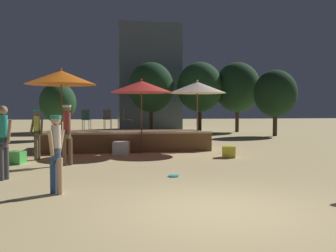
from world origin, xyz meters
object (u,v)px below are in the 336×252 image
(patio_umbrella_2, at_px, (197,88))
(background_tree_3, at_px, (275,94))
(cube_seat_1, at_px, (121,148))
(person_3, at_px, (3,139))
(cube_seat_0, at_px, (17,158))
(person_2, at_px, (67,130))
(frisbee_disc, at_px, (174,176))
(bistro_chair_0, at_px, (86,118))
(person_4, at_px, (37,131))
(bistro_chair_1, at_px, (107,117))
(patio_umbrella_0, at_px, (141,87))
(bistro_chair_2, at_px, (126,118))
(background_tree_0, at_px, (151,87))
(background_tree_2, at_px, (58,103))
(background_tree_1, at_px, (200,87))
(person_0, at_px, (56,151))
(cube_seat_2, at_px, (229,152))
(patio_umbrella_1, at_px, (61,78))
(background_tree_4, at_px, (237,87))

(patio_umbrella_2, xyz_separation_m, background_tree_3, (7.24, 7.73, 0.13))
(cube_seat_1, xyz_separation_m, person_3, (-3.11, -4.72, 0.77))
(patio_umbrella_2, height_order, cube_seat_0, patio_umbrella_2)
(person_2, bearing_deg, frisbee_disc, -62.02)
(frisbee_disc, bearing_deg, bistro_chair_0, 108.27)
(person_4, distance_m, frisbee_disc, 5.72)
(person_2, xyz_separation_m, bistro_chair_1, (1.32, 5.61, 0.28))
(patio_umbrella_0, height_order, bistro_chair_2, patio_umbrella_0)
(person_4, distance_m, background_tree_0, 15.28)
(background_tree_2, bearing_deg, frisbee_disc, -71.45)
(bistro_chair_1, height_order, background_tree_2, background_tree_2)
(patio_umbrella_2, bearing_deg, background_tree_1, 74.55)
(person_4, distance_m, bistro_chair_1, 4.83)
(patio_umbrella_2, distance_m, person_0, 8.77)
(cube_seat_2, relative_size, person_0, 0.36)
(patio_umbrella_2, bearing_deg, bistro_chair_0, 156.50)
(patio_umbrella_0, height_order, patio_umbrella_1, patio_umbrella_1)
(person_4, bearing_deg, background_tree_4, -24.99)
(cube_seat_2, relative_size, background_tree_3, 0.13)
(patio_umbrella_2, height_order, background_tree_2, background_tree_2)
(person_4, bearing_deg, background_tree_1, -17.29)
(background_tree_1, relative_size, background_tree_2, 1.63)
(patio_umbrella_1, distance_m, background_tree_4, 17.22)
(person_2, distance_m, bistro_chair_2, 4.86)
(patio_umbrella_0, xyz_separation_m, cube_seat_2, (2.95, -1.89, -2.43))
(frisbee_disc, distance_m, background_tree_3, 16.49)
(person_0, xyz_separation_m, bistro_chair_1, (1.19, 9.63, 0.48))
(background_tree_1, xyz_separation_m, background_tree_2, (-9.78, -5.33, -1.30))
(bistro_chair_1, bearing_deg, background_tree_4, 35.36)
(cube_seat_1, distance_m, background_tree_3, 13.55)
(patio_umbrella_1, bearing_deg, background_tree_1, 55.24)
(bistro_chair_0, height_order, background_tree_3, background_tree_3)
(patio_umbrella_0, relative_size, person_2, 1.57)
(patio_umbrella_0, xyz_separation_m, patio_umbrella_2, (2.34, 0.25, 0.01))
(bistro_chair_0, height_order, background_tree_0, background_tree_0)
(person_2, xyz_separation_m, background_tree_0, (4.66, 15.41, 2.26))
(patio_umbrella_2, distance_m, frisbee_disc, 6.51)
(bistro_chair_2, bearing_deg, person_4, 121.55)
(patio_umbrella_1, height_order, cube_seat_2, patio_umbrella_1)
(frisbee_disc, bearing_deg, bistro_chair_1, 100.85)
(cube_seat_2, relative_size, bistro_chair_0, 0.64)
(person_3, bearing_deg, person_0, -114.11)
(background_tree_2, bearing_deg, background_tree_3, 2.61)
(patio_umbrella_2, height_order, person_0, patio_umbrella_2)
(patio_umbrella_0, bearing_deg, cube_seat_2, -32.64)
(patio_umbrella_2, bearing_deg, background_tree_3, 46.88)
(background_tree_4, bearing_deg, person_3, -125.67)
(patio_umbrella_0, bearing_deg, person_3, -127.91)
(patio_umbrella_2, bearing_deg, background_tree_4, 62.66)
(patio_umbrella_0, distance_m, background_tree_0, 12.75)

